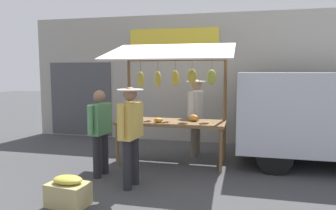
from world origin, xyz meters
name	(u,v)px	position (x,y,z in m)	size (l,w,h in m)	color
ground_plane	(171,163)	(0.00, 0.00, 0.00)	(40.00, 40.00, 0.00)	#424244
street_backdrop	(187,79)	(0.07, -2.20, 1.70)	(9.00, 0.30, 3.40)	#9E998E
market_stall	(172,88)	(-0.01, -0.04, 1.56)	(2.50, 1.46, 2.50)	brown
vendor_with_sunhat	(196,110)	(-0.40, -0.75, 1.03)	(0.45, 0.72, 1.72)	#726656
shopper_in_striped_shirt	(131,129)	(0.35, 1.47, 0.98)	(0.43, 0.70, 1.66)	#232328
shopper_in_grey_tee	(100,127)	(1.08, 1.07, 0.90)	(0.28, 0.67, 1.57)	#232328
produce_crate_near	(68,192)	(0.98, 2.36, 0.20)	(0.61, 0.45, 0.44)	tan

